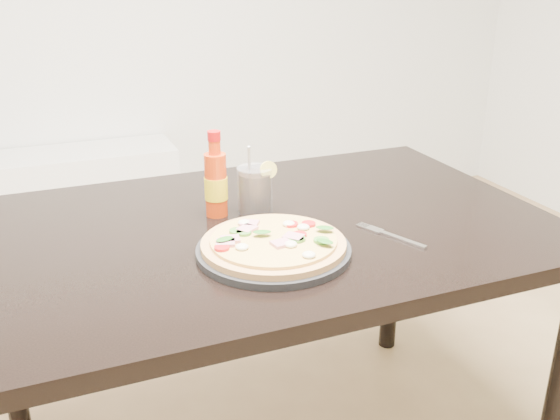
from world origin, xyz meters
name	(u,v)px	position (x,y,z in m)	size (l,w,h in m)	color
dining_table	(262,255)	(-0.25, 0.37, 0.67)	(1.40, 0.90, 0.75)	black
plate	(274,251)	(-0.28, 0.20, 0.76)	(0.34, 0.34, 0.02)	black
pizza	(273,242)	(-0.28, 0.20, 0.78)	(0.31, 0.31, 0.03)	tan
hot_sauce_bottle	(216,183)	(-0.33, 0.46, 0.84)	(0.06, 0.06, 0.22)	red
cola_cup	(255,191)	(-0.23, 0.45, 0.81)	(0.10, 0.09, 0.18)	black
fork	(389,235)	(0.00, 0.19, 0.75)	(0.09, 0.18, 0.00)	silver
media_console	(29,207)	(-0.80, 2.07, 0.25)	(1.40, 0.34, 0.50)	white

